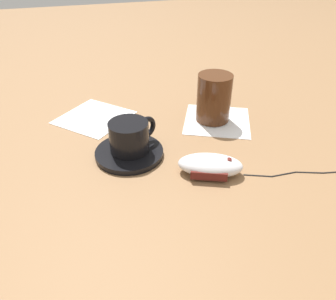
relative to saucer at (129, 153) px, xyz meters
name	(u,v)px	position (x,y,z in m)	size (l,w,h in m)	color
ground_plane	(178,134)	(-0.05, 0.11, -0.01)	(3.00, 3.00, 0.00)	olive
saucer	(129,153)	(0.00, 0.00, 0.00)	(0.13, 0.13, 0.01)	black
coffee_cup	(130,136)	(0.00, 0.00, 0.03)	(0.07, 0.10, 0.06)	black
computer_mouse	(210,165)	(0.09, 0.12, 0.01)	(0.10, 0.12, 0.03)	silver
napkin_under_glass	(217,120)	(-0.07, 0.21, 0.00)	(0.14, 0.14, 0.00)	white
drinking_glass	(214,98)	(-0.08, 0.20, 0.05)	(0.07, 0.07, 0.10)	#4C2814
napkin_spare	(94,117)	(-0.17, -0.05, 0.00)	(0.14, 0.14, 0.00)	white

